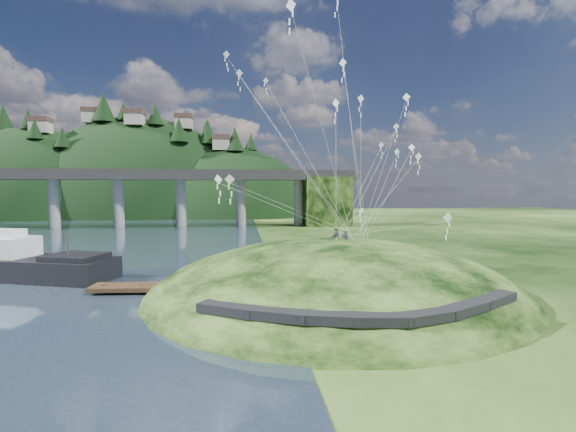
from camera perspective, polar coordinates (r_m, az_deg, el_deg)
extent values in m
plane|color=black|center=(34.03, -5.64, -12.60)|extent=(320.00, 320.00, 0.00)
ellipsoid|color=black|center=(37.38, 7.02, -13.49)|extent=(36.00, 32.00, 13.00)
cube|color=black|center=(25.80, -8.73, -13.34)|extent=(4.32, 3.62, 0.71)
cube|color=black|center=(24.28, -1.55, -14.26)|extent=(4.10, 2.97, 0.61)
cube|color=black|center=(23.80, 6.14, -14.68)|extent=(3.85, 2.37, 0.62)
cube|color=black|center=(24.23, 13.54, -14.54)|extent=(3.62, 1.83, 0.66)
cube|color=black|center=(25.56, 19.89, -13.66)|extent=(3.82, 2.27, 0.68)
cube|color=black|center=(27.74, 24.67, -12.18)|extent=(4.11, 2.97, 0.71)
cube|color=black|center=(30.58, 28.01, -10.74)|extent=(4.26, 3.43, 0.66)
cube|color=#2D2B2B|center=(113.95, -32.61, 4.98)|extent=(160.00, 9.00, 1.60)
cube|color=#2D2B2B|center=(114.00, -32.63, 5.68)|extent=(160.00, 0.40, 1.20)
cube|color=#2D2B2B|center=(117.89, -31.72, 5.64)|extent=(160.00, 0.40, 1.20)
cylinder|color=gray|center=(112.89, -31.34, 1.74)|extent=(2.60, 2.60, 13.00)
cylinder|color=gray|center=(107.38, -23.80, 1.89)|extent=(2.60, 2.60, 13.00)
cylinder|color=gray|center=(103.90, -15.59, 2.03)|extent=(2.60, 2.60, 13.00)
cylinder|color=gray|center=(102.68, -7.01, 2.12)|extent=(2.60, 2.60, 13.00)
cylinder|color=gray|center=(103.78, 1.59, 2.17)|extent=(2.60, 2.60, 13.00)
cube|color=black|center=(105.13, 5.64, 2.17)|extent=(12.00, 11.00, 13.00)
ellipsoid|color=black|center=(172.05, -33.51, -2.63)|extent=(84.00, 60.00, 80.00)
ellipsoid|color=black|center=(164.20, -20.64, -1.81)|extent=(96.00, 68.00, 88.00)
ellipsoid|color=black|center=(151.97, -8.40, -3.56)|extent=(76.00, 56.00, 72.00)
cone|color=black|center=(174.36, -36.57, 11.62)|extent=(6.94, 6.94, 9.13)
cone|color=black|center=(167.33, -34.09, 11.80)|extent=(5.61, 5.61, 7.39)
cone|color=black|center=(157.14, -33.40, 10.73)|extent=(5.08, 5.08, 6.69)
cone|color=black|center=(152.24, -30.44, 10.05)|extent=(5.29, 5.29, 6.96)
cone|color=black|center=(158.08, -25.65, 14.32)|extent=(8.01, 8.01, 10.54)
cone|color=black|center=(155.25, -23.19, 14.08)|extent=(4.97, 4.97, 6.54)
cone|color=black|center=(150.36, -19.07, 14.05)|extent=(5.83, 5.83, 7.67)
cone|color=black|center=(142.95, -15.86, 12.18)|extent=(6.47, 6.47, 8.51)
cone|color=black|center=(148.73, -11.84, 12.17)|extent=(7.13, 7.13, 9.38)
cone|color=black|center=(142.85, -7.88, 11.20)|extent=(6.56, 6.56, 8.63)
cone|color=black|center=(148.40, -5.53, 10.87)|extent=(4.88, 4.88, 6.42)
cube|color=beige|center=(161.87, -32.76, 10.98)|extent=(6.00, 5.00, 4.00)
cube|color=brown|center=(162.26, -32.79, 11.92)|extent=(6.40, 5.40, 1.60)
cube|color=beige|center=(162.31, -26.98, 12.83)|extent=(6.00, 5.00, 4.00)
cube|color=brown|center=(162.77, -27.01, 13.77)|extent=(6.40, 5.40, 1.60)
cube|color=beige|center=(149.50, -21.76, 13.12)|extent=(6.00, 5.00, 4.00)
cube|color=brown|center=(149.96, -21.79, 14.13)|extent=(6.40, 5.40, 1.60)
cube|color=beige|center=(152.15, -15.17, 13.05)|extent=(6.00, 5.00, 4.00)
cube|color=brown|center=(152.61, -15.19, 14.05)|extent=(6.40, 5.40, 1.60)
cube|color=beige|center=(143.74, -9.85, 10.34)|extent=(6.00, 5.00, 4.00)
cube|color=brown|center=(144.07, -9.86, 11.40)|extent=(6.40, 5.40, 1.60)
cube|color=black|center=(50.97, -34.35, -6.36)|extent=(20.54, 11.29, 2.34)
cube|color=white|center=(52.63, -36.50, -3.86)|extent=(7.23, 5.73, 2.52)
cube|color=white|center=(52.46, -36.57, -2.20)|extent=(4.27, 3.69, 1.08)
cube|color=black|center=(46.47, -28.94, -5.30)|extent=(6.54, 5.96, 0.54)
cylinder|color=#2D2B2B|center=(46.89, -29.83, -3.80)|extent=(0.22, 0.22, 2.71)
cube|color=#342215|center=(38.34, -16.00, -10.04)|extent=(16.18, 3.84, 0.40)
cylinder|color=#342215|center=(40.59, -25.59, -9.91)|extent=(0.34, 0.34, 1.14)
cylinder|color=#342215|center=(39.37, -20.93, -10.21)|extent=(0.34, 0.34, 1.14)
cylinder|color=#342215|center=(38.41, -15.99, -10.46)|extent=(0.34, 0.34, 1.14)
cylinder|color=#342215|center=(37.74, -10.84, -10.63)|extent=(0.34, 0.34, 1.14)
cylinder|color=#342215|center=(37.37, -5.53, -10.72)|extent=(0.34, 0.34, 1.14)
imported|color=#252731|center=(36.87, 8.47, -2.10)|extent=(0.70, 0.55, 1.70)
imported|color=#252731|center=(38.87, 7.08, -1.79)|extent=(1.04, 0.89, 1.87)
cube|color=white|center=(37.62, 7.19, 28.94)|extent=(0.10, 0.02, 0.46)
cube|color=white|center=(37.38, 7.18, 28.17)|extent=(0.10, 0.02, 0.46)
cube|color=white|center=(37.16, 7.17, 27.38)|extent=(0.10, 0.02, 0.46)
cube|color=white|center=(46.33, -3.31, 19.39)|extent=(0.67, 0.23, 0.65)
cube|color=white|center=(46.20, -3.31, 18.83)|extent=(0.09, 0.03, 0.39)
cube|color=white|center=(46.08, -3.31, 18.26)|extent=(0.09, 0.03, 0.39)
cube|color=white|center=(45.97, -3.31, 17.69)|extent=(0.09, 0.03, 0.39)
cube|color=white|center=(40.26, 7.11, 16.26)|extent=(0.56, 0.70, 0.83)
cube|color=white|center=(40.13, 7.10, 15.42)|extent=(0.10, 0.08, 0.49)
cube|color=white|center=(40.02, 7.09, 14.57)|extent=(0.10, 0.08, 0.49)
cube|color=white|center=(39.91, 7.09, 13.71)|extent=(0.10, 0.08, 0.49)
cube|color=white|center=(37.19, 8.12, 21.55)|extent=(0.55, 0.54, 0.72)
cube|color=white|center=(37.03, 8.12, 20.78)|extent=(0.09, 0.06, 0.43)
cube|color=white|center=(36.89, 8.11, 20.01)|extent=(0.09, 0.06, 0.43)
cube|color=white|center=(36.74, 8.10, 19.23)|extent=(0.09, 0.06, 0.43)
cube|color=white|center=(38.98, 10.74, 16.72)|extent=(0.70, 0.28, 0.71)
cube|color=white|center=(38.87, 10.73, 15.98)|extent=(0.09, 0.07, 0.42)
cube|color=white|center=(38.76, 10.72, 15.24)|extent=(0.09, 0.07, 0.42)
cube|color=white|center=(38.66, 10.71, 14.49)|extent=(0.09, 0.07, 0.42)
cube|color=white|center=(41.02, -7.23, 20.27)|extent=(0.71, 0.24, 0.70)
cube|color=white|center=(40.88, -7.22, 19.58)|extent=(0.09, 0.02, 0.42)
cube|color=white|center=(40.74, -7.21, 18.89)|extent=(0.09, 0.02, 0.42)
cube|color=white|center=(40.61, -7.21, 18.19)|extent=(0.09, 0.02, 0.42)
cube|color=white|center=(42.95, -9.11, 22.58)|extent=(0.69, 0.24, 0.68)
cube|color=white|center=(42.80, -9.10, 21.95)|extent=(0.09, 0.03, 0.40)
cube|color=white|center=(42.65, -9.10, 21.32)|extent=(0.09, 0.03, 0.40)
cube|color=white|center=(42.50, -9.09, 20.69)|extent=(0.09, 0.03, 0.40)
cube|color=white|center=(38.68, 17.86, 9.65)|extent=(0.48, 0.50, 0.64)
cube|color=white|center=(38.63, 17.84, 8.96)|extent=(0.08, 0.06, 0.38)
cube|color=white|center=(38.59, 17.83, 8.26)|extent=(0.08, 0.06, 0.38)
cube|color=white|center=(38.56, 17.81, 7.57)|extent=(0.08, 0.06, 0.38)
cube|color=white|center=(35.78, 22.58, -0.23)|extent=(0.82, 0.17, 0.81)
cube|color=white|center=(35.82, 22.56, -1.15)|extent=(0.11, 0.04, 0.47)
cube|color=white|center=(35.87, 22.53, -2.07)|extent=(0.11, 0.04, 0.47)
cube|color=white|center=(35.93, 22.51, -2.98)|extent=(0.11, 0.04, 0.47)
cube|color=white|center=(40.04, 18.77, 8.34)|extent=(0.73, 0.20, 0.73)
cube|color=white|center=(40.00, 18.75, 7.59)|extent=(0.09, 0.06, 0.43)
cube|color=white|center=(39.97, 18.73, 6.84)|extent=(0.09, 0.06, 0.43)
cube|color=white|center=(39.94, 18.72, 6.09)|extent=(0.09, 0.06, 0.43)
cube|color=white|center=(40.95, 15.73, 12.62)|extent=(0.66, 0.22, 0.64)
cube|color=white|center=(40.88, 15.72, 11.97)|extent=(0.08, 0.05, 0.38)
cube|color=white|center=(40.82, 15.71, 11.32)|extent=(0.08, 0.05, 0.38)
cube|color=white|center=(40.76, 15.70, 10.66)|extent=(0.08, 0.05, 0.38)
cube|color=white|center=(31.88, -8.65, 5.39)|extent=(0.84, 0.29, 0.82)
cube|color=white|center=(31.87, -8.64, 4.32)|extent=(0.11, 0.03, 0.49)
cube|color=white|center=(31.87, -8.63, 3.24)|extent=(0.11, 0.03, 0.49)
cube|color=white|center=(31.89, -8.62, 2.17)|extent=(0.11, 0.03, 0.49)
cube|color=white|center=(30.09, 0.42, 28.76)|extent=(0.65, 0.55, 0.79)
cube|color=white|center=(29.85, 0.42, 27.75)|extent=(0.10, 0.06, 0.47)
cube|color=white|center=(29.63, 0.42, 26.73)|extent=(0.10, 0.06, 0.47)
cube|color=white|center=(29.41, 0.42, 25.70)|extent=(0.10, 0.06, 0.47)
cube|color=white|center=(46.14, 15.85, 9.14)|extent=(0.71, 0.26, 0.71)
cube|color=white|center=(46.10, 15.84, 8.49)|extent=(0.09, 0.07, 0.42)
cube|color=white|center=(46.06, 15.82, 7.85)|extent=(0.09, 0.07, 0.42)
cube|color=white|center=(46.02, 15.81, 7.21)|extent=(0.09, 0.07, 0.42)
cube|color=white|center=(31.36, -10.29, 5.36)|extent=(0.66, 0.52, 0.77)
cube|color=white|center=(31.35, -10.28, 4.32)|extent=(0.10, 0.05, 0.46)
cube|color=white|center=(31.35, -10.27, 3.29)|extent=(0.10, 0.05, 0.46)
cube|color=white|center=(31.36, -10.25, 2.25)|extent=(0.10, 0.05, 0.46)
cube|color=white|center=(39.01, 17.16, 16.47)|extent=(0.54, 0.57, 0.72)
cube|color=white|center=(38.90, 17.14, 15.71)|extent=(0.09, 0.06, 0.43)
cube|color=white|center=(38.79, 17.12, 14.95)|extent=(0.09, 0.06, 0.43)
cube|color=white|center=(38.69, 17.11, 14.18)|extent=(0.09, 0.06, 0.43)
cube|color=white|center=(41.50, 10.81, 0.74)|extent=(0.70, 0.24, 0.71)
cube|color=white|center=(41.53, 10.80, 0.04)|extent=(0.09, 0.06, 0.41)
cube|color=white|center=(41.57, 10.79, -0.65)|extent=(0.09, 0.06, 0.41)
cube|color=white|center=(41.61, 10.78, -1.35)|extent=(0.09, 0.06, 0.41)
cube|color=white|center=(47.54, 13.66, 10.18)|extent=(0.66, 0.21, 0.66)
cube|color=white|center=(47.49, 13.65, 9.60)|extent=(0.08, 0.06, 0.39)
cube|color=white|center=(47.44, 13.65, 9.02)|extent=(0.08, 0.06, 0.39)
cube|color=white|center=(47.40, 13.64, 8.44)|extent=(0.08, 0.06, 0.39)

